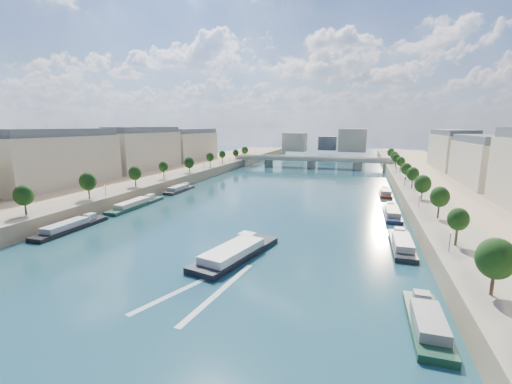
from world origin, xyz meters
The scene contains 17 objects.
ground centered at (0.00, 100.00, 0.00)m, with size 700.00×700.00×0.00m, color #0C3338.
quay_left centered at (-72.00, 100.00, 2.50)m, with size 44.00×520.00×5.00m, color #9E8460.
quay_right centered at (72.00, 100.00, 2.50)m, with size 44.00×520.00×5.00m, color #9E8460.
pave_left centered at (-57.00, 100.00, 5.05)m, with size 14.00×520.00×0.10m, color gray.
pave_right centered at (57.00, 100.00, 5.05)m, with size 14.00×520.00×0.10m, color gray.
trees_left centered at (-55.00, 102.00, 10.48)m, with size 4.80×268.80×8.26m.
trees_right centered at (55.00, 110.00, 10.48)m, with size 4.80×268.80×8.26m.
lamps_left centered at (-52.50, 90.00, 7.78)m, with size 0.36×200.36×4.28m.
lamps_right centered at (52.50, 105.00, 7.78)m, with size 0.36×200.36×4.28m.
buildings_left centered at (-85.00, 112.00, 16.45)m, with size 16.00×226.00×23.20m.
buildings_right centered at (85.00, 112.00, 16.45)m, with size 16.00×226.00×23.20m.
skyline centered at (3.19, 319.52, 14.66)m, with size 79.00×42.00×22.00m.
bridge centered at (0.00, 218.82, 5.08)m, with size 112.00×12.00×8.15m.
tour_barge centered at (7.86, 41.60, 1.02)m, with size 14.03×28.27×3.74m.
wake centered at (7.86, 24.99, 0.02)m, with size 13.71×25.96×0.04m.
moored_barges_left centered at (-45.50, 45.36, 0.84)m, with size 5.00×153.20×3.60m.
moored_barges_right centered at (45.50, 57.07, 0.84)m, with size 5.00×160.01×3.60m.
Camera 1 is at (34.69, -28.89, 30.06)m, focal length 24.00 mm.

